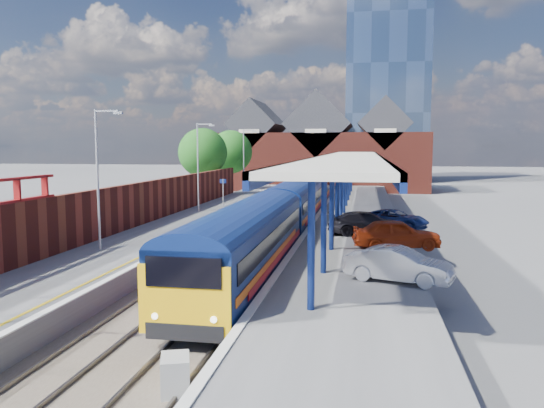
{
  "coord_description": "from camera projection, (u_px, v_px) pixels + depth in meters",
  "views": [
    {
      "loc": [
        6.66,
        -18.41,
        6.19
      ],
      "look_at": [
        0.92,
        13.88,
        2.6
      ],
      "focal_mm": 35.0,
      "sensor_mm": 36.0,
      "label": 1
    }
  ],
  "objects": [
    {
      "name": "parked_car_red",
      "position": [
        396.0,
        234.0,
        26.97
      ],
      "size": [
        4.63,
        2.44,
        1.5
      ],
      "primitive_type": "imported",
      "rotation": [
        0.0,
        0.0,
        1.73
      ],
      "color": "#9D2B0D",
      "rests_on": "right_platform"
    },
    {
      "name": "parked_car_blue",
      "position": [
        395.0,
        219.0,
        33.59
      ],
      "size": [
        4.67,
        3.27,
        1.18
      ],
      "primitive_type": "imported",
      "rotation": [
        0.0,
        0.0,
        1.23
      ],
      "color": "navy",
      "rests_on": "right_platform"
    },
    {
      "name": "ground",
      "position": [
        293.0,
        213.0,
        49.21
      ],
      "size": [
        240.0,
        240.0,
        0.0
      ],
      "primitive_type": "plane",
      "color": "#5B5B5E",
      "rests_on": "ground"
    },
    {
      "name": "glass_tower",
      "position": [
        387.0,
        67.0,
        94.21
      ],
      "size": [
        14.2,
        14.2,
        40.3
      ],
      "color": "#455976",
      "rests_on": "ground"
    },
    {
      "name": "lamp_post_b",
      "position": [
        100.0,
        170.0,
        26.28
      ],
      "size": [
        1.48,
        0.18,
        7.0
      ],
      "color": "#A5A8AA",
      "rests_on": "left_platform"
    },
    {
      "name": "left_platform",
      "position": [
        203.0,
        221.0,
        40.33
      ],
      "size": [
        5.0,
        76.0,
        1.0
      ],
      "primitive_type": "cube",
      "color": "#565659",
      "rests_on": "ground"
    },
    {
      "name": "station_building",
      "position": [
        319.0,
        151.0,
        76.02
      ],
      "size": [
        30.0,
        12.12,
        13.78
      ],
      "color": "maroon",
      "rests_on": "ground"
    },
    {
      "name": "platform_sign",
      "position": [
        223.0,
        189.0,
        43.91
      ],
      "size": [
        0.55,
        0.08,
        2.5
      ],
      "color": "#A5A8AA",
      "rests_on": "left_platform"
    },
    {
      "name": "lamp_post_c",
      "position": [
        199.0,
        161.0,
        41.94
      ],
      "size": [
        1.48,
        0.18,
        7.0
      ],
      "color": "#A5A8AA",
      "rests_on": "left_platform"
    },
    {
      "name": "tree_far",
      "position": [
        232.0,
        153.0,
        63.86
      ],
      "size": [
        5.2,
        5.2,
        8.1
      ],
      "color": "#382314",
      "rests_on": "ground"
    },
    {
      "name": "yellow_line",
      "position": [
        225.0,
        215.0,
        39.97
      ],
      "size": [
        0.14,
        76.0,
        0.01
      ],
      "primitive_type": "cube",
      "color": "yellow",
      "rests_on": "left_platform"
    },
    {
      "name": "right_platform",
      "position": [
        356.0,
        225.0,
        38.33
      ],
      "size": [
        6.0,
        76.0,
        1.0
      ],
      "primitive_type": "cube",
      "color": "#565659",
      "rests_on": "ground"
    },
    {
      "name": "coping_left",
      "position": [
        233.0,
        215.0,
        39.86
      ],
      "size": [
        0.3,
        76.0,
        0.05
      ],
      "primitive_type": "cube",
      "color": "silver",
      "rests_on": "left_platform"
    },
    {
      "name": "ballast_bed",
      "position": [
        274.0,
        229.0,
        39.42
      ],
      "size": [
        6.0,
        76.0,
        0.06
      ],
      "primitive_type": "cube",
      "color": "#473D33",
      "rests_on": "ground"
    },
    {
      "name": "coping_right",
      "position": [
        317.0,
        217.0,
        38.76
      ],
      "size": [
        0.3,
        76.0,
        0.05
      ],
      "primitive_type": "cube",
      "color": "silver",
      "rests_on": "right_platform"
    },
    {
      "name": "lamp_post_d",
      "position": [
        245.0,
        157.0,
        57.6
      ],
      "size": [
        1.48,
        0.18,
        7.0
      ],
      "color": "#A5A8AA",
      "rests_on": "left_platform"
    },
    {
      "name": "parked_car_silver",
      "position": [
        399.0,
        265.0,
        20.29
      ],
      "size": [
        4.27,
        2.61,
        1.33
      ],
      "primitive_type": "imported",
      "rotation": [
        0.0,
        0.0,
        1.25
      ],
      "color": "silver",
      "rests_on": "right_platform"
    },
    {
      "name": "train",
      "position": [
        307.0,
        192.0,
        47.51
      ],
      "size": [
        2.88,
        65.91,
        3.45
      ],
      "color": "navy",
      "rests_on": "ground"
    },
    {
      "name": "rails",
      "position": [
        274.0,
        228.0,
        39.41
      ],
      "size": [
        4.51,
        76.0,
        0.14
      ],
      "color": "slate",
      "rests_on": "ground"
    },
    {
      "name": "parked_car_dark",
      "position": [
        367.0,
        223.0,
        31.16
      ],
      "size": [
        4.86,
        2.6,
        1.34
      ],
      "primitive_type": "imported",
      "rotation": [
        0.0,
        0.0,
        1.73
      ],
      "color": "black",
      "rests_on": "right_platform"
    },
    {
      "name": "tree_near",
      "position": [
        204.0,
        154.0,
        56.21
      ],
      "size": [
        5.2,
        5.2,
        8.1
      ],
      "color": "#382314",
      "rests_on": "ground"
    },
    {
      "name": "brick_wall",
      "position": [
        134.0,
        204.0,
        34.24
      ],
      "size": [
        0.35,
        50.0,
        3.86
      ],
      "color": "maroon",
      "rests_on": "left_platform"
    },
    {
      "name": "canopy",
      "position": [
        350.0,
        159.0,
        39.81
      ],
      "size": [
        4.5,
        52.0,
        4.48
      ],
      "color": "navy",
      "rests_on": "right_platform"
    },
    {
      "name": "relay_cabinet",
      "position": [
        175.0,
        376.0,
        13.18
      ],
      "size": [
        0.96,
        1.08,
        1.0
      ],
      "primitive_type": "cube",
      "rotation": [
        0.0,
        0.0,
        0.34
      ],
      "color": "#989B9D",
      "rests_on": "ground"
    }
  ]
}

